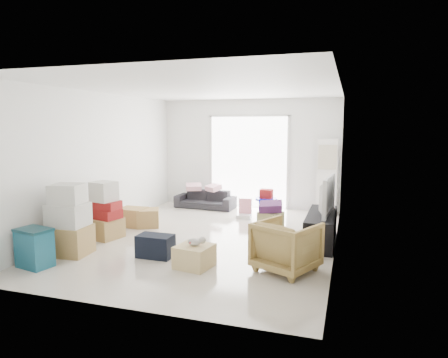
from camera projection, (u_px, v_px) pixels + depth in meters
name	position (u px, v px, depth m)	size (l,w,h in m)	color
room_shell	(208.00, 165.00, 7.19)	(4.98, 6.48, 3.18)	beige
sliding_door	(248.00, 158.00, 10.01)	(2.10, 0.04, 2.33)	white
ac_tower	(327.00, 177.00, 9.17)	(0.45, 0.30, 1.75)	white
tv_console	(321.00, 228.00, 7.02)	(0.47, 1.58, 0.53)	black
television	(322.00, 209.00, 6.97)	(1.14, 0.66, 0.15)	black
sofa	(205.00, 196.00, 9.98)	(1.49, 0.44, 0.58)	#26252A
pillow_left	(194.00, 182.00, 10.01)	(0.37, 0.29, 0.12)	#BB8995
pillow_right	(213.00, 183.00, 9.87)	(0.33, 0.27, 0.11)	#BB8995
armchair	(287.00, 244.00, 5.64)	(0.77, 0.72, 0.80)	#A38748
storage_bins	(34.00, 248.00, 5.81)	(0.56, 0.44, 0.58)	#16536A
box_stack_a	(69.00, 223.00, 6.35)	(0.66, 0.57, 1.14)	#A8834C
box_stack_b	(105.00, 214.00, 7.29)	(0.63, 0.61, 1.05)	#A8834C
box_stack_c	(133.00, 217.00, 8.19)	(0.53, 0.44, 0.38)	#A8834C
loose_box	(148.00, 218.00, 8.14)	(0.43, 0.43, 0.36)	#A8834C
duffel_bag	(155.00, 246.00, 6.26)	(0.55, 0.33, 0.35)	black
ottoman	(271.00, 222.00, 7.78)	(0.39, 0.39, 0.39)	tan
blanket	(271.00, 208.00, 7.74)	(0.43, 0.43, 0.14)	#512357
kids_table	(266.00, 197.00, 8.99)	(0.50, 0.50, 0.63)	#0A11D3
toy_walker	(244.00, 212.00, 8.96)	(0.33, 0.30, 0.42)	silver
wood_crate	(194.00, 256.00, 5.82)	(0.48, 0.48, 0.32)	#DEC680
plush_bunny	(196.00, 241.00, 5.79)	(0.27, 0.15, 0.13)	#B2ADA8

